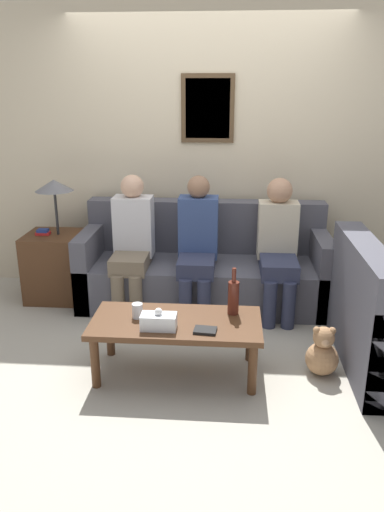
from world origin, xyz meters
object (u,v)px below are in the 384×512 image
Objects in this scene: person_middle at (198,242)px; teddy_bear at (322,354)px; coffee_table at (176,328)px; wine_bottle at (233,297)px; couch_main at (204,268)px; person_left at (132,239)px; drinking_glass at (137,311)px; person_right at (278,243)px.

person_middle is 1.45m from teddy_bear.
coffee_table is 0.97× the size of person_middle.
wine_bottle is at bearing -71.86° from person_middle.
couch_main is 0.72m from person_left.
person_right is at bearing 46.69° from drinking_glass.
wine_bottle is at bearing 173.26° from teddy_bear.
wine_bottle is 0.73m from teddy_bear.
person_left is (-0.62, -0.18, 0.32)m from couch_main.
coffee_table is at bearing -160.20° from wine_bottle.
person_left is 3.30× the size of teddy_bear.
teddy_bear is at bearing -34.53° from person_left.
person_left is 1.88m from teddy_bear.
person_left is 1.00× the size of person_middle.
coffee_table is 1.38m from person_right.
person_middle reaches higher than wine_bottle.
coffee_table is 0.99× the size of person_right.
person_middle is (-0.31, 0.94, 0.09)m from wine_bottle.
coffee_table is 1.02m from teddy_bear.
teddy_bear is (1.00, 0.06, -0.19)m from coffee_table.
wine_bottle is 0.66m from drinking_glass.
teddy_bear is at bearing -77.34° from person_right.
wine_bottle is at bearing 10.11° from drinking_glass.
couch_main is 1.87× the size of person_left.
couch_main is at bearing 16.18° from person_left.
person_middle is at bearing 108.14° from wine_bottle.
teddy_bear is (0.24, -1.05, -0.46)m from person_right.
drinking_glass is 0.09× the size of person_right.
wine_bottle is at bearing -77.18° from couch_main.
couch_main is 0.73m from person_right.
person_right is (0.64, -0.17, 0.31)m from couch_main.
couch_main is 1.19m from wine_bottle.
teddy_bear is at bearing 3.68° from coffee_table.
person_left is at bearing -179.30° from person_right.
couch_main reaches higher than wine_bottle.
person_right is (1.27, 0.02, -0.01)m from person_left.
coffee_table is 11.27× the size of drinking_glass.
person_left is 0.57m from person_middle.
couch_main is at bearing 72.92° from drinking_glass.
wine_bottle is 1.05m from person_right.
wine_bottle reaches higher than teddy_bear.
coffee_table is at bearing -176.32° from teddy_bear.
drinking_glass is at bearing -107.08° from couch_main.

